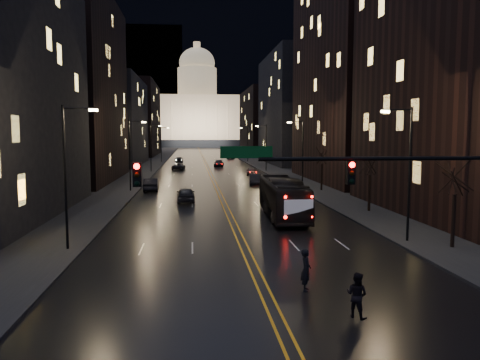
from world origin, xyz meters
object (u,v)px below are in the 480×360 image
object	(u,v)px
traffic_signal	(404,184)
oncoming_car_a	(186,194)
pedestrian_b	(357,295)
receding_car_a	(255,179)
pedestrian_a	(306,270)
oncoming_car_b	(151,185)
bus	(283,198)

from	to	relation	value
traffic_signal	oncoming_car_a	bearing A→B (deg)	107.94
traffic_signal	pedestrian_b	distance (m)	5.38
receding_car_a	traffic_signal	bearing A→B (deg)	-84.06
pedestrian_a	oncoming_car_b	bearing A→B (deg)	28.04
oncoming_car_a	receding_car_a	distance (m)	18.53
bus	pedestrian_b	size ratio (longest dim) A/B	6.70
traffic_signal	oncoming_car_a	world-z (taller)	traffic_signal
oncoming_car_a	traffic_signal	bearing A→B (deg)	106.48
receding_car_a	pedestrian_b	bearing A→B (deg)	-87.31
oncoming_car_b	pedestrian_a	distance (m)	40.57
oncoming_car_a	receding_car_a	xyz separation A→B (m)	(9.63, 15.83, -0.02)
pedestrian_b	oncoming_car_a	bearing A→B (deg)	-31.49
oncoming_car_b	bus	bearing A→B (deg)	120.14
oncoming_car_b	pedestrian_b	bearing A→B (deg)	102.56
oncoming_car_b	receding_car_a	xyz separation A→B (m)	(14.16, 5.83, -0.05)
oncoming_car_a	receding_car_a	world-z (taller)	oncoming_car_a
oncoming_car_a	oncoming_car_b	world-z (taller)	oncoming_car_b
receding_car_a	pedestrian_b	distance (m)	48.38
bus	oncoming_car_a	world-z (taller)	bus
traffic_signal	pedestrian_b	bearing A→B (deg)	-143.85
bus	oncoming_car_a	size ratio (longest dim) A/B	2.62
pedestrian_a	oncoming_car_a	bearing A→B (deg)	24.55
traffic_signal	pedestrian_a	world-z (taller)	traffic_signal
oncoming_car_a	pedestrian_b	world-z (taller)	pedestrian_b
oncoming_car_b	receding_car_a	world-z (taller)	oncoming_car_b
oncoming_car_a	pedestrian_b	xyz separation A→B (m)	(7.14, -32.49, 0.12)
traffic_signal	receding_car_a	bearing A→B (deg)	90.30
bus	oncoming_car_b	distance (m)	24.06
receding_car_a	pedestrian_a	distance (m)	45.20
oncoming_car_a	pedestrian_b	size ratio (longest dim) A/B	2.55
oncoming_car_a	bus	bearing A→B (deg)	128.55
oncoming_car_a	oncoming_car_b	xyz separation A→B (m)	(-4.53, 10.00, 0.03)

